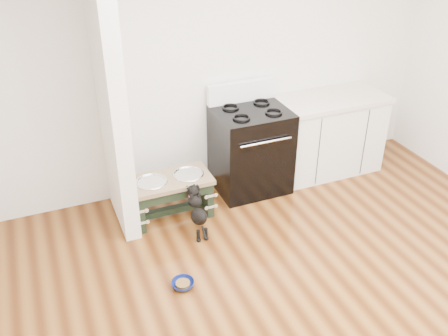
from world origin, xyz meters
TOP-DOWN VIEW (x-y plane):
  - ground at (0.00, 0.00)m, footprint 5.00×5.00m
  - room_shell at (0.00, 0.00)m, footprint 5.00×5.00m
  - partition_wall at (-1.18, 2.10)m, footprint 0.15×0.80m
  - oven_range at (0.25, 2.16)m, footprint 0.76×0.69m
  - cabinet_run at (1.23, 2.18)m, footprint 1.24×0.64m
  - dog_feeder at (-0.72, 1.94)m, footprint 0.81×0.43m
  - puppy at (-0.57, 1.57)m, footprint 0.14×0.41m
  - floor_bowl at (-0.94, 0.92)m, footprint 0.22×0.22m

SIDE VIEW (x-z plane):
  - ground at x=0.00m, z-range 0.00..0.00m
  - floor_bowl at x=-0.94m, z-range 0.00..0.06m
  - puppy at x=-0.57m, z-range 0.02..0.51m
  - dog_feeder at x=-0.72m, z-range 0.09..0.54m
  - cabinet_run at x=1.23m, z-range 0.00..0.91m
  - oven_range at x=0.25m, z-range -0.09..1.05m
  - partition_wall at x=-1.18m, z-range 0.00..2.70m
  - room_shell at x=0.00m, z-range -0.88..4.12m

